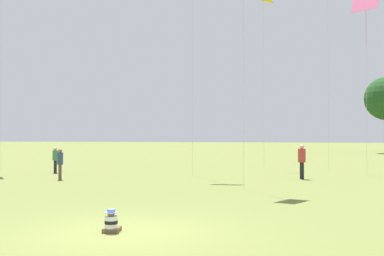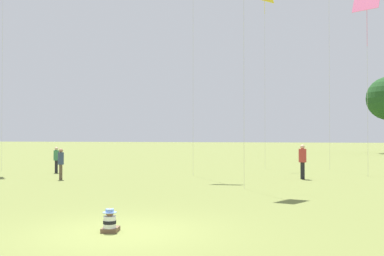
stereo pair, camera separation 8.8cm
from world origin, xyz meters
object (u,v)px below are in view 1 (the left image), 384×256
(person_standing_0, at_px, (60,161))
(person_standing_2, at_px, (55,158))
(kite_0, at_px, (366,2))
(seated_toddler, at_px, (111,222))
(person_standing_1, at_px, (302,159))

(person_standing_0, bearing_deg, person_standing_2, 171.48)
(person_standing_2, bearing_deg, person_standing_0, 21.53)
(person_standing_0, xyz_separation_m, kite_0, (15.33, 5.55, 8.61))
(seated_toddler, height_order, person_standing_2, person_standing_2)
(person_standing_0, bearing_deg, kite_0, 68.21)
(person_standing_2, bearing_deg, seated_toddler, 22.54)
(seated_toddler, bearing_deg, person_standing_2, 114.89)
(seated_toddler, height_order, person_standing_1, person_standing_1)
(person_standing_1, distance_m, kite_0, 9.49)
(person_standing_2, xyz_separation_m, kite_0, (17.71, 1.91, 8.64))
(person_standing_0, distance_m, person_standing_2, 4.35)
(person_standing_2, distance_m, kite_0, 19.80)
(person_standing_0, height_order, person_standing_2, person_standing_0)
(person_standing_1, bearing_deg, person_standing_0, -117.15)
(seated_toddler, xyz_separation_m, person_standing_2, (-9.85, 14.50, 0.70))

